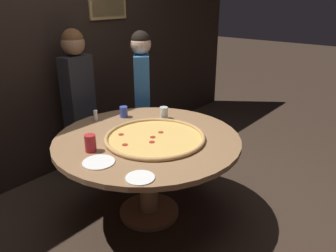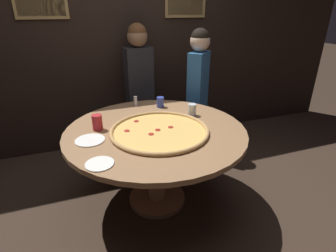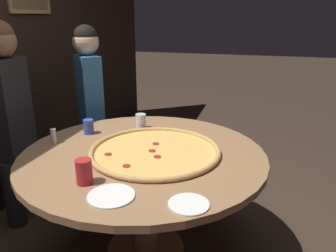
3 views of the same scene
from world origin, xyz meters
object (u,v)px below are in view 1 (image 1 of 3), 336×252
at_px(white_plate_near_front, 140,178).
at_px(drink_cup_by_shaker, 124,112).
at_px(diner_side_left, 78,95).
at_px(drink_cup_centre_back, 164,113).
at_px(dining_table, 148,152).
at_px(condiment_shaker, 96,115).
at_px(drink_cup_near_right, 90,143).
at_px(white_plate_right_side, 99,162).
at_px(diner_far_right, 142,90).
at_px(giant_pizza, 155,137).

bearing_deg(white_plate_near_front, drink_cup_by_shaker, 51.69).
bearing_deg(diner_side_left, drink_cup_centre_back, 99.73).
xyz_separation_m(dining_table, condiment_shaker, (-0.02, 0.62, 0.19)).
xyz_separation_m(drink_cup_near_right, drink_cup_centre_back, (0.86, 0.03, -0.01)).
height_order(dining_table, white_plate_right_side, white_plate_right_side).
height_order(drink_cup_near_right, diner_side_left, diner_side_left).
distance_m(drink_cup_near_right, white_plate_near_front, 0.55).
height_order(drink_cup_near_right, diner_far_right, diner_far_right).
xyz_separation_m(drink_cup_centre_back, diner_side_left, (-0.27, 0.91, 0.06)).
xyz_separation_m(drink_cup_near_right, diner_side_left, (0.59, 0.93, 0.05)).
height_order(dining_table, white_plate_near_front, white_plate_near_front).
relative_size(white_plate_near_front, diner_far_right, 0.13).
height_order(giant_pizza, drink_cup_by_shaker, drink_cup_by_shaker).
height_order(white_plate_right_side, diner_side_left, diner_side_left).
height_order(drink_cup_near_right, condiment_shaker, drink_cup_near_right).
height_order(dining_table, diner_far_right, diner_far_right).
bearing_deg(drink_cup_centre_back, condiment_shaker, 133.94).
height_order(white_plate_right_side, diner_far_right, diner_far_right).
bearing_deg(drink_cup_by_shaker, diner_far_right, 27.73).
xyz_separation_m(drink_cup_near_right, condiment_shaker, (0.43, 0.47, -0.02)).
relative_size(condiment_shaker, diner_far_right, 0.07).
distance_m(white_plate_right_side, diner_side_left, 1.30).
distance_m(dining_table, condiment_shaker, 0.65).
xyz_separation_m(drink_cup_by_shaker, white_plate_near_front, (-0.70, -0.89, -0.05)).
distance_m(drink_cup_near_right, drink_cup_centre_back, 0.86).
distance_m(drink_cup_near_right, drink_cup_by_shaker, 0.74).
bearing_deg(condiment_shaker, dining_table, -87.70).
distance_m(giant_pizza, diner_side_left, 1.16).
height_order(dining_table, diner_side_left, diner_side_left).
distance_m(diner_far_right, diner_side_left, 0.69).
relative_size(drink_cup_near_right, drink_cup_by_shaker, 1.25).
bearing_deg(drink_cup_centre_back, drink_cup_near_right, -178.18).
distance_m(drink_cup_centre_back, white_plate_right_side, 0.96).
distance_m(drink_cup_by_shaker, white_plate_right_side, 0.90).
xyz_separation_m(drink_cup_by_shaker, drink_cup_centre_back, (0.21, -0.32, 0.00)).
relative_size(drink_cup_centre_back, diner_far_right, 0.08).
bearing_deg(giant_pizza, drink_cup_near_right, 155.07).
bearing_deg(condiment_shaker, drink_cup_near_right, -132.09).
height_order(drink_cup_centre_back, diner_side_left, diner_side_left).
height_order(drink_cup_by_shaker, white_plate_near_front, drink_cup_by_shaker).
xyz_separation_m(condiment_shaker, diner_far_right, (0.78, 0.16, 0.04)).
distance_m(giant_pizza, drink_cup_near_right, 0.51).
bearing_deg(drink_cup_near_right, drink_cup_by_shaker, 27.72).
relative_size(white_plate_near_front, white_plate_right_side, 0.83).
distance_m(giant_pizza, diner_far_right, 1.13).
distance_m(drink_cup_by_shaker, diner_far_right, 0.63).
distance_m(drink_cup_by_shaker, drink_cup_centre_back, 0.38).
height_order(drink_cup_near_right, white_plate_right_side, drink_cup_near_right).
bearing_deg(white_plate_right_side, diner_side_left, 59.21).
distance_m(dining_table, drink_cup_by_shaker, 0.56).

